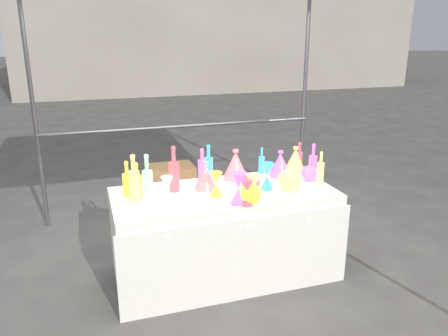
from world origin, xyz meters
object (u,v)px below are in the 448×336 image
object	(u,v)px
display_table	(224,234)
globe_0	(251,195)
cardboard_box_closed	(172,180)
bottle_0	(127,178)
hourglass_0	(247,193)
lampshade_0	(205,176)

from	to	relation	value
display_table	globe_0	distance (m)	0.54
cardboard_box_closed	bottle_0	xyz separation A→B (m)	(-0.71, -1.85, 0.69)
cardboard_box_closed	hourglass_0	xyz separation A→B (m)	(0.11, -2.34, 0.65)
hourglass_0	cardboard_box_closed	bearing A→B (deg)	92.75
bottle_0	lampshade_0	distance (m)	0.63
display_table	bottle_0	world-z (taller)	bottle_0
display_table	lampshade_0	xyz separation A→B (m)	(-0.13, 0.12, 0.49)
display_table	lampshade_0	world-z (taller)	lampshade_0
hourglass_0	globe_0	size ratio (longest dim) A/B	1.18
cardboard_box_closed	hourglass_0	size ratio (longest dim) A/B	2.79
display_table	bottle_0	xyz separation A→B (m)	(-0.75, 0.16, 0.52)
hourglass_0	lampshade_0	xyz separation A→B (m)	(-0.20, 0.44, 0.02)
cardboard_box_closed	globe_0	bearing A→B (deg)	-86.37
display_table	bottle_0	bearing A→B (deg)	168.04
globe_0	display_table	bearing A→B (deg)	110.74
bottle_0	globe_0	distance (m)	0.98
cardboard_box_closed	hourglass_0	bearing A→B (deg)	-87.39
display_table	lampshade_0	size ratio (longest dim) A/B	8.05
cardboard_box_closed	display_table	bearing A→B (deg)	-89.00
hourglass_0	lampshade_0	world-z (taller)	lampshade_0
globe_0	lampshade_0	size ratio (longest dim) A/B	0.72
lampshade_0	hourglass_0	bearing A→B (deg)	-90.75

